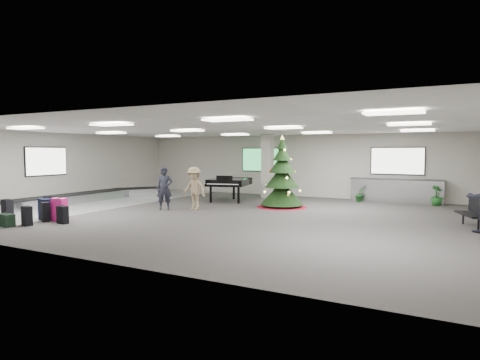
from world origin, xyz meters
The scene contains 20 objects.
ground centered at (0.00, 0.00, 0.00)m, with size 18.00×18.00×0.00m, color #383533.
room_envelope centered at (-0.38, 0.67, 2.33)m, with size 18.02×14.02×3.21m.
baggage_carousel centered at (-7.84, -0.08, 0.21)m, with size 2.28×9.71×0.43m.
service_counter centered at (5.00, 6.65, 0.55)m, with size 4.05×0.65×1.08m.
suitcase_0 centered at (-4.72, -4.96, 0.31)m, with size 0.44×0.32×0.63m.
suitcase_1 centered at (-4.84, -4.21, 0.33)m, with size 0.47×0.38×0.67m.
pink_suitcase centered at (-4.44, -3.97, 0.39)m, with size 0.51×0.31×0.80m.
suitcase_3 centered at (-4.87, -3.64, 0.32)m, with size 0.46×0.30×0.66m.
navy_suitcase centered at (-5.11, -4.03, 0.36)m, with size 0.53×0.40×0.75m.
suitcase_5 centered at (-6.59, -4.39, 0.33)m, with size 0.48×0.31×0.68m.
green_duffel centered at (-5.14, -5.37, 0.19)m, with size 0.60×0.34×0.41m.
suitcase_7 centered at (-4.01, -4.21, 0.29)m, with size 0.42×0.26×0.59m.
suitcase_8 centered at (-6.47, -2.75, 0.32)m, with size 0.47×0.33×0.65m.
christmas_tree centered at (0.92, 2.67, 1.04)m, with size 2.13×2.13×3.04m.
grand_piano centered at (-2.05, 3.45, 0.89)m, with size 2.08×2.48×1.25m.
bench centered at (7.84, 1.08, 0.50)m, with size 0.91×1.49×0.89m.
traveler_a centered at (-2.96, -0.24, 0.86)m, with size 0.63×0.41×1.72m, color black.
traveler_b centered at (-1.97, 0.40, 0.86)m, with size 1.11×0.64×1.72m, color #957E5C.
potted_plant_left centered at (3.49, 5.94, 0.37)m, with size 0.41×0.33×0.74m, color #123919.
potted_plant_right centered at (6.72, 6.18, 0.43)m, with size 0.48×0.48×0.86m, color #123919.
Camera 1 is at (7.00, -13.04, 2.32)m, focal length 30.00 mm.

